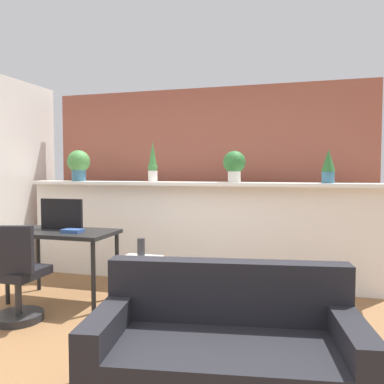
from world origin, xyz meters
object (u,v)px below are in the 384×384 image
at_px(potted_plant_1, 153,164).
at_px(side_cube_shelf, 139,283).
at_px(vase_on_shelf, 141,248).
at_px(potted_plant_3, 328,165).
at_px(book_on_desk, 72,231).
at_px(potted_plant_2, 234,164).
at_px(couch, 225,356).
at_px(desk, 63,239).
at_px(office_chair, 15,281).
at_px(potted_plant_0, 79,164).
at_px(tv_monitor, 62,214).

distance_m(potted_plant_1, side_cube_shelf, 1.59).
distance_m(side_cube_shelf, vase_on_shelf, 0.35).
height_order(potted_plant_3, book_on_desk, potted_plant_3).
bearing_deg(potted_plant_2, side_cube_shelf, -128.54).
bearing_deg(couch, potted_plant_2, 98.58).
height_order(potted_plant_1, desk, potted_plant_1).
bearing_deg(book_on_desk, potted_plant_1, 67.98).
bearing_deg(couch, potted_plant_1, 120.45).
distance_m(potted_plant_2, vase_on_shelf, 1.51).
distance_m(office_chair, book_on_desk, 0.73).
distance_m(book_on_desk, couch, 2.28).
height_order(desk, book_on_desk, book_on_desk).
bearing_deg(potted_plant_0, couch, -43.96).
height_order(office_chair, couch, office_chair).
height_order(potted_plant_1, office_chair, potted_plant_1).
distance_m(potted_plant_2, side_cube_shelf, 1.76).
bearing_deg(potted_plant_1, potted_plant_3, -0.67).
relative_size(potted_plant_1, office_chair, 0.55).
bearing_deg(couch, potted_plant_0, 136.04).
bearing_deg(couch, office_chair, 161.73).
height_order(potted_plant_0, potted_plant_2, potted_plant_0).
height_order(potted_plant_1, tv_monitor, potted_plant_1).
xyz_separation_m(potted_plant_0, book_on_desk, (0.59, -1.09, -0.71)).
relative_size(vase_on_shelf, couch, 0.12).
distance_m(potted_plant_1, potted_plant_3, 2.09).
xyz_separation_m(potted_plant_0, vase_on_shelf, (1.28, -0.92, -0.88)).
bearing_deg(office_chair, tv_monitor, 90.38).
bearing_deg(side_cube_shelf, potted_plant_1, 103.26).
bearing_deg(office_chair, couch, -18.27).
relative_size(potted_plant_1, couch, 0.30).
relative_size(potted_plant_2, book_on_desk, 1.89).
relative_size(book_on_desk, couch, 0.12).
distance_m(potted_plant_0, desk, 1.36).
bearing_deg(tv_monitor, book_on_desk, -34.16).
distance_m(potted_plant_0, side_cube_shelf, 2.02).
distance_m(potted_plant_3, side_cube_shelf, 2.41).
relative_size(potted_plant_1, vase_on_shelf, 2.55).
bearing_deg(potted_plant_2, office_chair, -135.28).
relative_size(side_cube_shelf, book_on_desk, 2.54).
distance_m(potted_plant_0, potted_plant_2, 2.07).
distance_m(office_chair, couch, 2.18).
height_order(potted_plant_0, desk, potted_plant_0).
relative_size(potted_plant_0, potted_plant_2, 1.09).
height_order(vase_on_shelf, book_on_desk, book_on_desk).
height_order(potted_plant_2, potted_plant_3, potted_plant_3).
distance_m(tv_monitor, couch, 2.59).
xyz_separation_m(side_cube_shelf, couch, (1.16, -1.37, 0.03)).
xyz_separation_m(potted_plant_0, potted_plant_3, (3.13, -0.00, -0.03)).
height_order(vase_on_shelf, couch, couch).
bearing_deg(couch, desk, 146.34).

